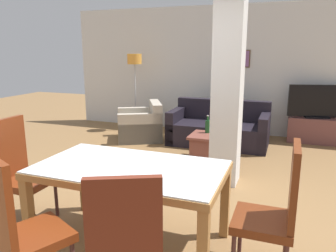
{
  "coord_description": "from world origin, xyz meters",
  "views": [
    {
      "loc": [
        1.28,
        -2.47,
        1.77
      ],
      "look_at": [
        0.0,
        0.99,
        0.91
      ],
      "focal_mm": 35.0,
      "sensor_mm": 36.0,
      "label": 1
    }
  ],
  "objects_px": {
    "tv_stand": "(315,130)",
    "tv_screen": "(318,102)",
    "dining_chair_near_right": "(126,249)",
    "coffee_table": "(208,147)",
    "floor_lamp": "(135,66)",
    "sofa": "(219,130)",
    "dining_chair_head_left": "(19,168)",
    "dining_chair_head_right": "(276,208)",
    "dining_chair_near_left": "(20,224)",
    "dining_table": "(130,182)",
    "armchair": "(141,126)",
    "bottle": "(208,126)"
  },
  "relations": [
    {
      "from": "dining_table",
      "to": "sofa",
      "type": "relative_size",
      "value": 0.91
    },
    {
      "from": "dining_chair_head_left",
      "to": "tv_stand",
      "type": "distance_m",
      "value": 5.36
    },
    {
      "from": "armchair",
      "to": "tv_screen",
      "type": "distance_m",
      "value": 3.48
    },
    {
      "from": "dining_table",
      "to": "dining_chair_head_right",
      "type": "relative_size",
      "value": 1.54
    },
    {
      "from": "dining_table",
      "to": "floor_lamp",
      "type": "xyz_separation_m",
      "value": [
        -1.94,
        4.12,
        0.81
      ]
    },
    {
      "from": "dining_chair_near_left",
      "to": "dining_chair_near_right",
      "type": "bearing_deg",
      "value": 24.93
    },
    {
      "from": "dining_chair_head_right",
      "to": "sofa",
      "type": "xyz_separation_m",
      "value": [
        -1.18,
        3.61,
        -0.3
      ]
    },
    {
      "from": "dining_chair_head_left",
      "to": "sofa",
      "type": "xyz_separation_m",
      "value": [
        1.36,
        3.61,
        -0.3
      ]
    },
    {
      "from": "dining_chair_near_right",
      "to": "tv_screen",
      "type": "xyz_separation_m",
      "value": [
        1.41,
        5.24,
        0.23
      ]
    },
    {
      "from": "tv_screen",
      "to": "dining_chair_head_right",
      "type": "bearing_deg",
      "value": 68.63
    },
    {
      "from": "coffee_table",
      "to": "dining_chair_head_right",
      "type": "bearing_deg",
      "value": -66.01
    },
    {
      "from": "armchair",
      "to": "tv_stand",
      "type": "bearing_deg",
      "value": -102.22
    },
    {
      "from": "dining_chair_head_right",
      "to": "tv_screen",
      "type": "relative_size",
      "value": 1.0
    },
    {
      "from": "armchair",
      "to": "dining_table",
      "type": "bearing_deg",
      "value": 175.26
    },
    {
      "from": "dining_chair_near_left",
      "to": "armchair",
      "type": "xyz_separation_m",
      "value": [
        -1.06,
        4.29,
        -0.31
      ]
    },
    {
      "from": "dining_chair_near_right",
      "to": "sofa",
      "type": "xyz_separation_m",
      "value": [
        -0.34,
        4.5,
        -0.3
      ]
    },
    {
      "from": "dining_table",
      "to": "tv_stand",
      "type": "xyz_separation_m",
      "value": [
        1.83,
        4.36,
        -0.37
      ]
    },
    {
      "from": "tv_stand",
      "to": "floor_lamp",
      "type": "bearing_deg",
      "value": -176.41
    },
    {
      "from": "tv_stand",
      "to": "tv_screen",
      "type": "relative_size",
      "value": 0.93
    },
    {
      "from": "sofa",
      "to": "tv_stand",
      "type": "relative_size",
      "value": 1.81
    },
    {
      "from": "dining_chair_head_right",
      "to": "tv_stand",
      "type": "relative_size",
      "value": 1.08
    },
    {
      "from": "dining_chair_near_right",
      "to": "coffee_table",
      "type": "xyz_separation_m",
      "value": [
        -0.32,
        3.48,
        -0.36
      ]
    },
    {
      "from": "dining_table",
      "to": "coffee_table",
      "type": "distance_m",
      "value": 2.62
    },
    {
      "from": "sofa",
      "to": "floor_lamp",
      "type": "xyz_separation_m",
      "value": [
        -2.02,
        0.51,
        1.14
      ]
    },
    {
      "from": "dining_chair_near_right",
      "to": "sofa",
      "type": "distance_m",
      "value": 4.52
    },
    {
      "from": "dining_chair_near_left",
      "to": "tv_screen",
      "type": "bearing_deg",
      "value": 92.22
    },
    {
      "from": "dining_chair_near_right",
      "to": "dining_chair_head_right",
      "type": "relative_size",
      "value": 1.0
    },
    {
      "from": "dining_chair_head_right",
      "to": "dining_chair_near_left",
      "type": "distance_m",
      "value": 1.89
    },
    {
      "from": "dining_table",
      "to": "floor_lamp",
      "type": "relative_size",
      "value": 0.99
    },
    {
      "from": "tv_stand",
      "to": "floor_lamp",
      "type": "relative_size",
      "value": 0.6
    },
    {
      "from": "dining_table",
      "to": "dining_chair_near_left",
      "type": "relative_size",
      "value": 1.54
    },
    {
      "from": "tv_stand",
      "to": "dining_chair_near_left",
      "type": "bearing_deg",
      "value": -113.2
    },
    {
      "from": "sofa",
      "to": "dining_chair_head_left",
      "type": "bearing_deg",
      "value": 69.4
    },
    {
      "from": "dining_chair_head_left",
      "to": "dining_chair_near_left",
      "type": "distance_m",
      "value": 1.23
    },
    {
      "from": "sofa",
      "to": "coffee_table",
      "type": "distance_m",
      "value": 1.02
    },
    {
      "from": "dining_chair_head_right",
      "to": "dining_chair_near_left",
      "type": "relative_size",
      "value": 1.0
    },
    {
      "from": "dining_chair_near_left",
      "to": "bottle",
      "type": "bearing_deg",
      "value": 107.88
    },
    {
      "from": "coffee_table",
      "to": "bottle",
      "type": "relative_size",
      "value": 1.94
    },
    {
      "from": "bottle",
      "to": "coffee_table",
      "type": "bearing_deg",
      "value": -72.67
    },
    {
      "from": "coffee_table",
      "to": "dining_table",
      "type": "bearing_deg",
      "value": -92.25
    },
    {
      "from": "armchair",
      "to": "tv_stand",
      "type": "xyz_separation_m",
      "value": [
        3.3,
        0.94,
        -0.02
      ]
    },
    {
      "from": "dining_chair_near_left",
      "to": "tv_screen",
      "type": "height_order",
      "value": "tv_screen"
    },
    {
      "from": "dining_table",
      "to": "dining_chair_head_right",
      "type": "height_order",
      "value": "dining_chair_head_right"
    },
    {
      "from": "sofa",
      "to": "tv_screen",
      "type": "bearing_deg",
      "value": -157.01
    },
    {
      "from": "dining_chair_near_right",
      "to": "armchair",
      "type": "xyz_separation_m",
      "value": [
        -1.89,
        4.3,
        -0.31
      ]
    },
    {
      "from": "dining_chair_head_left",
      "to": "bottle",
      "type": "relative_size",
      "value": 3.71
    },
    {
      "from": "tv_screen",
      "to": "floor_lamp",
      "type": "distance_m",
      "value": 3.82
    },
    {
      "from": "dining_chair_head_left",
      "to": "dining_chair_near_left",
      "type": "relative_size",
      "value": 1.0
    },
    {
      "from": "tv_stand",
      "to": "dining_table",
      "type": "bearing_deg",
      "value": -112.74
    },
    {
      "from": "dining_chair_near_right",
      "to": "dining_chair_near_left",
      "type": "relative_size",
      "value": 1.0
    }
  ]
}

